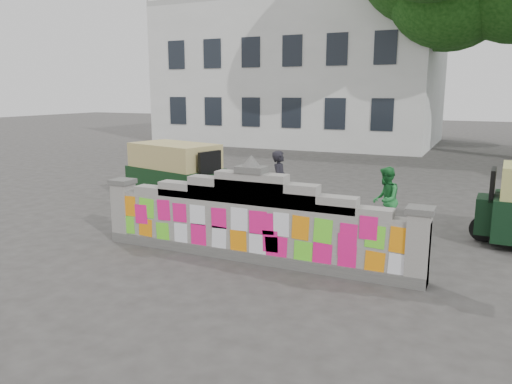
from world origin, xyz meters
TOP-DOWN VIEW (x-y plane):
  - ground at (0.00, 0.00)m, footprint 100.00×100.00m
  - parapet_wall at (-0.00, -0.01)m, footprint 6.48×0.44m
  - building at (-7.00, 21.98)m, footprint 16.00×10.00m
  - cyclist_bike at (-0.51, 2.61)m, footprint 1.80×0.88m
  - cyclist_rider at (-0.51, 2.61)m, footprint 0.45×0.61m
  - pedestrian at (1.91, 3.00)m, footprint 0.64×0.78m
  - rickshaw_left at (-3.96, 3.40)m, footprint 3.20×2.06m

SIDE VIEW (x-z plane):
  - ground at x=0.00m, z-range 0.00..0.00m
  - cyclist_bike at x=-0.51m, z-range 0.00..0.90m
  - pedestrian at x=1.91m, z-range 0.00..1.50m
  - parapet_wall at x=0.00m, z-range -0.26..1.75m
  - cyclist_rider at x=-0.51m, z-range 0.00..1.53m
  - rickshaw_left at x=-3.96m, z-range 0.03..1.75m
  - building at x=-7.00m, z-range -0.44..8.46m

